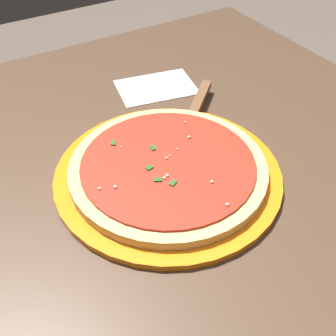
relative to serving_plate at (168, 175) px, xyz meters
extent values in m
cube|color=black|center=(-0.45, -0.45, -0.39)|extent=(0.06, 0.06, 0.71)
cube|color=#473323|center=(-0.04, -0.05, -0.02)|extent=(0.96, 0.95, 0.03)
cylinder|color=orange|center=(0.00, 0.00, 0.00)|extent=(0.36, 0.36, 0.01)
cylinder|color=#DBB26B|center=(0.00, 0.00, 0.01)|extent=(0.31, 0.31, 0.02)
cylinder|color=red|center=(0.00, 0.00, 0.02)|extent=(0.28, 0.28, 0.00)
sphere|color=#EFEACC|center=(-0.08, -0.08, 0.03)|extent=(0.00, 0.00, 0.00)
sphere|color=#EFEACC|center=(-0.02, 0.12, 0.03)|extent=(0.01, 0.01, 0.01)
sphere|color=#EFEACC|center=(0.00, -0.01, 0.03)|extent=(0.00, 0.00, 0.00)
sphere|color=#EFEACC|center=(0.02, 0.03, 0.03)|extent=(0.00, 0.00, 0.00)
sphere|color=#EFEACC|center=(0.10, 0.01, 0.03)|extent=(0.01, 0.01, 0.01)
sphere|color=#EFEACC|center=(-0.06, -0.04, 0.03)|extent=(0.01, 0.01, 0.01)
sphere|color=#EFEACC|center=(-0.03, 0.07, 0.03)|extent=(0.01, 0.01, 0.01)
sphere|color=#EFEACC|center=(-0.01, -0.01, 0.03)|extent=(0.00, 0.00, 0.00)
sphere|color=#EFEACC|center=(-0.03, -0.02, 0.03)|extent=(0.00, 0.00, 0.00)
sphere|color=#EFEACC|center=(0.02, 0.03, 0.03)|extent=(0.01, 0.01, 0.01)
sphere|color=#EFEACC|center=(0.05, -0.07, 0.03)|extent=(0.00, 0.00, 0.00)
sphere|color=#EFEACC|center=(0.12, 0.00, 0.03)|extent=(0.00, 0.00, 0.00)
cube|color=#23561E|center=(0.03, 0.00, 0.03)|extent=(0.01, 0.01, 0.00)
cube|color=#23561E|center=(0.00, -0.04, 0.03)|extent=(0.01, 0.01, 0.00)
cube|color=#23561E|center=(0.05, -0.09, 0.03)|extent=(0.01, 0.01, 0.00)
cube|color=#23561E|center=(0.03, 0.03, 0.03)|extent=(0.01, 0.01, 0.00)
cube|color=#23561E|center=(0.02, 0.04, 0.03)|extent=(0.01, 0.01, 0.00)
cube|color=silver|center=(-0.07, -0.07, 0.01)|extent=(0.11, 0.11, 0.00)
cube|color=brown|center=(-0.16, -0.14, 0.01)|extent=(0.11, 0.10, 0.01)
cube|color=white|center=(-0.12, -0.25, 0.00)|extent=(0.18, 0.14, 0.00)
camera|label=1|loc=(0.26, 0.44, 0.47)|focal=46.32mm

